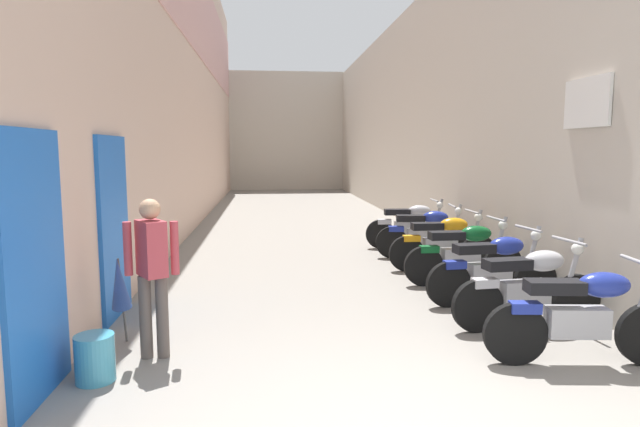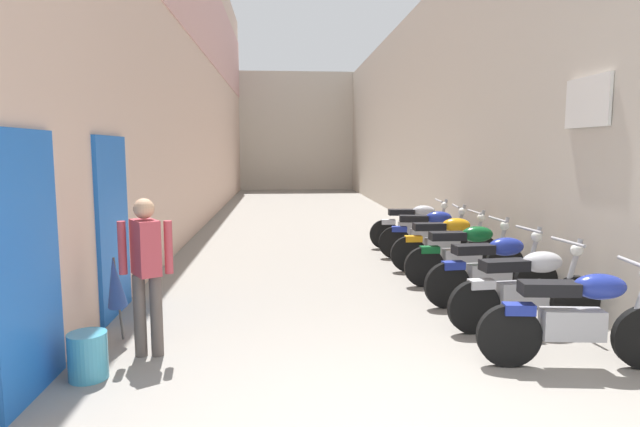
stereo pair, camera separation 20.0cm
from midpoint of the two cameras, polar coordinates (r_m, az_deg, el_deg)
name	(u,v)px [view 2 (the right image)]	position (r m, az deg, el deg)	size (l,w,h in m)	color
ground_plane	(313,231)	(13.33, -0.29, -1.88)	(40.02, 40.02, 0.00)	gray
building_left	(198,71)	(15.42, -12.72, 14.78)	(0.45, 24.02, 8.30)	beige
building_right	(416,118)	(15.69, 10.68, 10.14)	(0.45, 24.02, 5.91)	beige
building_far_end	(296,132)	(28.19, -2.42, 8.82)	(8.77, 2.00, 5.98)	beige
motorcycle_nearest	(579,316)	(5.58, 27.15, -9.82)	(1.85, 0.58, 1.04)	black
motorcycle_second	(527,287)	(6.45, 22.32, -7.36)	(1.85, 0.58, 1.04)	black
motorcycle_third	(493,268)	(7.29, 18.98, -5.61)	(1.85, 0.58, 1.04)	black
motorcycle_fourth	(466,253)	(8.23, 16.14, -4.10)	(1.85, 0.58, 1.04)	black
motorcycle_fifth	(446,242)	(9.12, 14.06, -2.98)	(1.85, 0.58, 1.04)	black
motorcycle_sixth	(429,232)	(10.07, 12.27, -2.02)	(1.84, 0.58, 1.04)	black
motorcycle_seventh	(415,225)	(11.06, 10.75, -1.20)	(1.85, 0.58, 1.04)	black
pedestrian_by_doorway	(146,265)	(5.40, -17.27, -5.35)	(0.52, 0.39, 1.57)	#564C47
water_jug_near_door	(88,356)	(5.24, -22.77, -14.01)	(0.34, 0.34, 0.42)	#4299B7
umbrella_leaning	(115,282)	(5.81, -20.34, -7.00)	(0.20, 0.35, 0.97)	#4C4C4C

